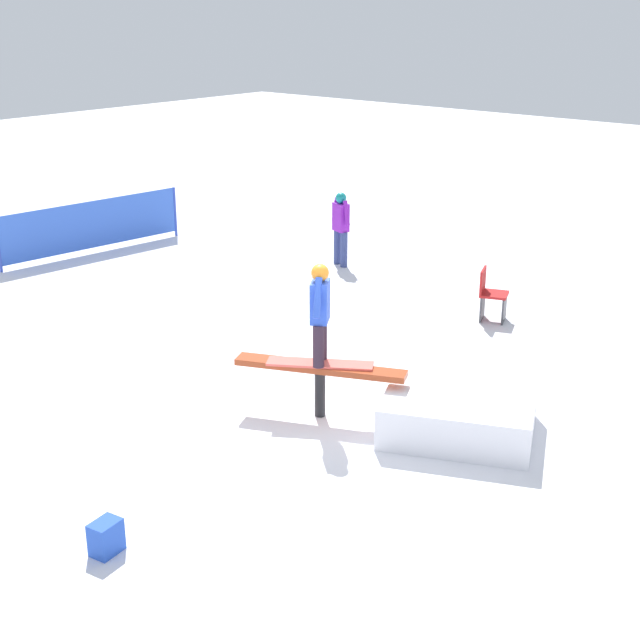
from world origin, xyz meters
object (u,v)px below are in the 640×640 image
(rail_feature, at_px, (320,373))
(main_rider_on_rail, at_px, (320,316))
(backpack_on_snow, at_px, (106,537))
(bystander_purple, at_px, (341,225))
(folding_chair, at_px, (491,296))

(rail_feature, distance_m, main_rider_on_rail, 0.77)
(main_rider_on_rail, bearing_deg, backpack_on_snow, 63.33)
(bystander_purple, bearing_deg, rail_feature, 146.20)
(main_rider_on_rail, height_order, backpack_on_snow, main_rider_on_rail)
(bystander_purple, xyz_separation_m, backpack_on_snow, (-4.54, 9.13, -0.66))
(folding_chair, bearing_deg, backpack_on_snow, 162.24)
(main_rider_on_rail, bearing_deg, rail_feature, 0.00)
(rail_feature, distance_m, bystander_purple, 6.88)
(main_rider_on_rail, distance_m, bystander_purple, 6.90)
(main_rider_on_rail, xyz_separation_m, backpack_on_snow, (-0.39, 3.64, -1.20))
(main_rider_on_rail, relative_size, bystander_purple, 0.89)
(main_rider_on_rail, height_order, bystander_purple, main_rider_on_rail)
(bystander_purple, height_order, backpack_on_snow, bystander_purple)
(rail_feature, height_order, backpack_on_snow, rail_feature)
(rail_feature, relative_size, bystander_purple, 1.43)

